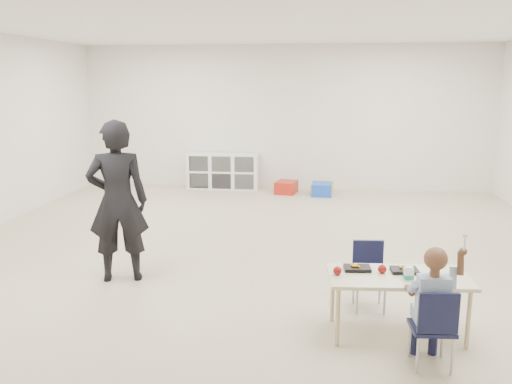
# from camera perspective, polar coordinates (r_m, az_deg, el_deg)

# --- Properties ---
(room) EXTENTS (9.00, 9.02, 2.80)m
(room) POSITION_cam_1_polar(r_m,az_deg,el_deg) (6.24, 0.06, 5.16)
(room) COLOR #BFB293
(room) RESTS_ON ground
(table) EXTENTS (1.19, 0.66, 0.53)m
(table) POSITION_cam_1_polar(r_m,az_deg,el_deg) (4.77, 14.61, -11.38)
(table) COLOR beige
(table) RESTS_ON ground
(chair_near) EXTENTS (0.33, 0.31, 0.63)m
(chair_near) POSITION_cam_1_polar(r_m,az_deg,el_deg) (4.33, 18.02, -13.30)
(chair_near) COLOR black
(chair_near) RESTS_ON ground
(chair_far) EXTENTS (0.33, 0.31, 0.63)m
(chair_far) POSITION_cam_1_polar(r_m,az_deg,el_deg) (5.19, 11.85, -8.77)
(chair_far) COLOR black
(chair_far) RESTS_ON ground
(child) EXTENTS (0.45, 0.45, 1.00)m
(child) POSITION_cam_1_polar(r_m,az_deg,el_deg) (4.26, 18.18, -11.07)
(child) COLOR #99ACCF
(child) RESTS_ON chair_near
(lunch_tray_near) EXTENTS (0.23, 0.18, 0.03)m
(lunch_tray_near) POSITION_cam_1_polar(r_m,az_deg,el_deg) (4.75, 15.36, -7.97)
(lunch_tray_near) COLOR black
(lunch_tray_near) RESTS_ON table
(lunch_tray_far) EXTENTS (0.23, 0.18, 0.03)m
(lunch_tray_far) POSITION_cam_1_polar(r_m,az_deg,el_deg) (4.71, 10.61, -7.90)
(lunch_tray_far) COLOR black
(lunch_tray_far) RESTS_ON table
(milk_carton) EXTENTS (0.08, 0.08, 0.10)m
(milk_carton) POSITION_cam_1_polar(r_m,az_deg,el_deg) (4.58, 15.77, -8.27)
(milk_carton) COLOR white
(milk_carton) RESTS_ON table
(bread_roll) EXTENTS (0.09, 0.09, 0.07)m
(bread_roll) POSITION_cam_1_polar(r_m,az_deg,el_deg) (4.65, 18.13, -8.31)
(bread_roll) COLOR tan
(bread_roll) RESTS_ON table
(apple_near) EXTENTS (0.07, 0.07, 0.07)m
(apple_near) POSITION_cam_1_polar(r_m,az_deg,el_deg) (4.67, 13.14, -7.91)
(apple_near) COLOR maroon
(apple_near) RESTS_ON table
(apple_far) EXTENTS (0.07, 0.07, 0.07)m
(apple_far) POSITION_cam_1_polar(r_m,az_deg,el_deg) (4.56, 8.56, -8.21)
(apple_far) COLOR maroon
(apple_far) RESTS_ON table
(cubby_shelf) EXTENTS (1.40, 0.40, 0.70)m
(cubby_shelf) POSITION_cam_1_polar(r_m,az_deg,el_deg) (10.76, -3.49, 2.21)
(cubby_shelf) COLOR white
(cubby_shelf) RESTS_ON ground
(adult) EXTENTS (0.72, 0.58, 1.72)m
(adult) POSITION_cam_1_polar(r_m,az_deg,el_deg) (5.87, -14.36, -0.97)
(adult) COLOR black
(adult) RESTS_ON ground
(bin_red) EXTENTS (0.44, 0.53, 0.23)m
(bin_red) POSITION_cam_1_polar(r_m,az_deg,el_deg) (10.35, 3.21, 0.51)
(bin_red) COLOR #B11F11
(bin_red) RESTS_ON ground
(bin_yellow) EXTENTS (0.43, 0.50, 0.21)m
(bin_yellow) POSITION_cam_1_polar(r_m,az_deg,el_deg) (10.31, 6.98, 0.35)
(bin_yellow) COLOR gold
(bin_yellow) RESTS_ON ground
(bin_blue) EXTENTS (0.38, 0.48, 0.23)m
(bin_blue) POSITION_cam_1_polar(r_m,az_deg,el_deg) (10.21, 6.94, 0.30)
(bin_blue) COLOR blue
(bin_blue) RESTS_ON ground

